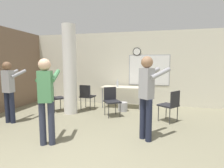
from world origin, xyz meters
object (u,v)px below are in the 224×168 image
object	(u,v)px
chair_table_left	(87,95)
folding_table	(122,88)
bottle_on_table	(117,84)
person_playing_front	(46,95)
chair_near_pillar	(55,96)
chair_mid_room	(171,104)
person_playing_side	(147,91)
chair_table_front	(111,99)
person_watching_back	(9,87)

from	to	relation	value
chair_table_left	folding_table	bearing A→B (deg)	27.72
bottle_on_table	chair_table_left	world-z (taller)	bottle_on_table
bottle_on_table	person_playing_front	xyz separation A→B (m)	(-0.78, -3.17, 0.12)
chair_near_pillar	bottle_on_table	bearing A→B (deg)	26.91
chair_near_pillar	chair_mid_room	bearing A→B (deg)	-4.33
person_playing_front	person_playing_side	distance (m)	2.00
chair_table_left	chair_mid_room	size ratio (longest dim) A/B	1.00
folding_table	person_playing_front	distance (m)	3.41
folding_table	chair_near_pillar	world-z (taller)	chair_near_pillar
chair_near_pillar	chair_table_front	world-z (taller)	same
bottle_on_table	chair_table_left	size ratio (longest dim) A/B	0.33
person_playing_side	chair_near_pillar	bearing A→B (deg)	152.87
bottle_on_table	chair_table_front	world-z (taller)	bottle_on_table
chair_near_pillar	person_playing_front	size ratio (longest dim) A/B	0.52
chair_near_pillar	chair_table_left	xyz separation A→B (m)	(0.93, 0.48, 0.00)
bottle_on_table	chair_table_front	bearing A→B (deg)	-89.34
chair_near_pillar	person_playing_front	bearing A→B (deg)	-62.72
chair_table_left	chair_table_front	bearing A→B (deg)	-27.44
bottle_on_table	folding_table	bearing A→B (deg)	34.42
chair_mid_room	person_playing_front	xyz separation A→B (m)	(-2.49, -1.92, 0.48)
bottle_on_table	person_watching_back	world-z (taller)	person_watching_back
chair_table_front	chair_mid_room	size ratio (longest dim) A/B	1.00
chair_table_front	person_watching_back	world-z (taller)	person_watching_back
chair_table_left	chair_table_front	xyz separation A→B (m)	(1.00, -0.52, 0.00)
chair_table_front	folding_table	bearing A→B (deg)	83.10
person_watching_back	person_playing_front	bearing A→B (deg)	-28.49
chair_table_front	chair_mid_room	bearing A→B (deg)	-7.84
chair_table_left	person_playing_front	world-z (taller)	person_playing_front
chair_table_left	bottle_on_table	bearing A→B (deg)	26.64
chair_near_pillar	chair_table_left	world-z (taller)	same
person_playing_front	person_watching_back	world-z (taller)	person_playing_front
folding_table	chair_mid_room	bearing A→B (deg)	-40.79
chair_mid_room	folding_table	bearing A→B (deg)	139.21
bottle_on_table	person_playing_side	distance (m)	2.76
chair_table_left	chair_mid_room	world-z (taller)	same
chair_table_front	person_playing_front	distance (m)	2.35
person_playing_side	chair_table_front	bearing A→B (deg)	126.04
folding_table	bottle_on_table	world-z (taller)	bottle_on_table
bottle_on_table	person_playing_side	size ratio (longest dim) A/B	0.17
chair_near_pillar	chair_table_front	size ratio (longest dim) A/B	1.00
bottle_on_table	person_playing_front	distance (m)	3.27
folding_table	person_watching_back	size ratio (longest dim) A/B	0.88
folding_table	person_playing_front	xyz separation A→B (m)	(-0.93, -3.27, 0.29)
folding_table	chair_mid_room	size ratio (longest dim) A/B	1.66
person_playing_front	chair_near_pillar	bearing A→B (deg)	117.28
folding_table	bottle_on_table	size ratio (longest dim) A/B	5.00
person_watching_back	chair_table_front	bearing A→B (deg)	25.94
chair_table_left	person_playing_side	bearing A→B (deg)	-44.05
person_playing_front	folding_table	bearing A→B (deg)	74.13
folding_table	person_playing_side	size ratio (longest dim) A/B	0.83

